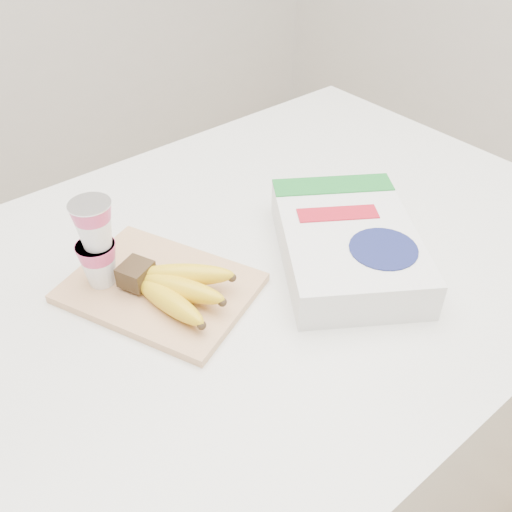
{
  "coord_description": "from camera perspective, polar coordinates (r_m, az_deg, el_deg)",
  "views": [
    {
      "loc": [
        -0.46,
        -0.58,
        1.61
      ],
      "look_at": [
        -0.0,
        -0.04,
        1.03
      ],
      "focal_mm": 40.0,
      "sensor_mm": 36.0,
      "label": 1
    }
  ],
  "objects": [
    {
      "name": "cereal_box",
      "position": [
        0.96,
        9.11,
        1.26
      ],
      "size": [
        0.35,
        0.38,
        0.07
      ],
      "rotation": [
        0.0,
        0.0,
        -0.59
      ],
      "color": "white",
      "rests_on": "table"
    },
    {
      "name": "bananas",
      "position": [
        0.87,
        -8.26,
        -3.02
      ],
      "size": [
        0.15,
        0.19,
        0.06
      ],
      "color": "#382816",
      "rests_on": "cutting_board"
    },
    {
      "name": "table",
      "position": [
        1.34,
        -0.99,
        -17.32
      ],
      "size": [
        1.32,
        0.88,
        0.99
      ],
      "primitive_type": "cube",
      "color": "white",
      "rests_on": "ground"
    },
    {
      "name": "room",
      "position": [
        0.79,
        -1.7,
        19.83
      ],
      "size": [
        4.0,
        4.0,
        4.0
      ],
      "color": "tan",
      "rests_on": "ground"
    },
    {
      "name": "yogurt_stack",
      "position": [
        0.89,
        -15.74,
        1.41
      ],
      "size": [
        0.07,
        0.07,
        0.15
      ],
      "color": "white",
      "rests_on": "cutting_board"
    },
    {
      "name": "cutting_board",
      "position": [
        0.92,
        -9.55,
        -3.15
      ],
      "size": [
        0.3,
        0.34,
        0.01
      ],
      "primitive_type": "cube",
      "rotation": [
        0.0,
        0.0,
        0.4
      ],
      "color": "#E4AE7D",
      "rests_on": "table"
    }
  ]
}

